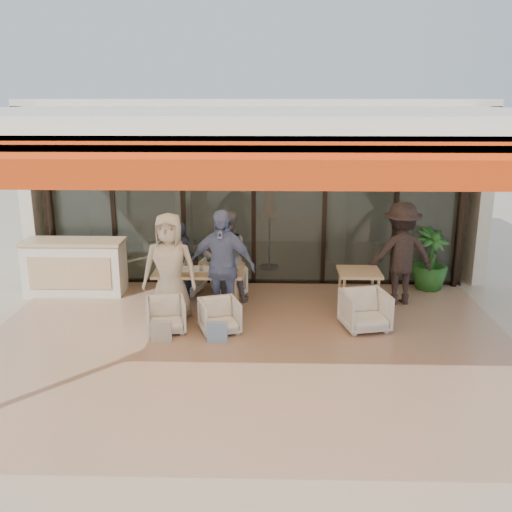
{
  "coord_description": "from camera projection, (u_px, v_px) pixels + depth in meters",
  "views": [
    {
      "loc": [
        0.33,
        -7.71,
        3.54
      ],
      "look_at": [
        0.1,
        0.9,
        1.15
      ],
      "focal_mm": 40.0,
      "sensor_mm": 36.0,
      "label": 1
    }
  ],
  "objects": [
    {
      "name": "diner_periwinkle",
      "position": [
        222.0,
        266.0,
        9.15
      ],
      "size": [
        1.16,
        0.64,
        1.86
      ],
      "primitive_type": "imported",
      "rotation": [
        0.0,
        0.0,
        -0.18
      ],
      "color": "#677CAD",
      "rests_on": "ground"
    },
    {
      "name": "glass_storefront",
      "position": [
        254.0,
        204.0,
        10.84
      ],
      "size": [
        8.08,
        0.1,
        3.2
      ],
      "color": "#9EADA3",
      "rests_on": "ground"
    },
    {
      "name": "diner_cream",
      "position": [
        170.0,
        268.0,
        9.18
      ],
      "size": [
        0.9,
        0.6,
        1.8
      ],
      "primitive_type": "imported",
      "rotation": [
        0.0,
        0.0,
        -0.03
      ],
      "color": "beige",
      "rests_on": "ground"
    },
    {
      "name": "standing_woman",
      "position": [
        401.0,
        254.0,
        9.93
      ],
      "size": [
        1.27,
        0.86,
        1.83
      ],
      "primitive_type": "imported",
      "rotation": [
        0.0,
        0.0,
        3.3
      ],
      "color": "black",
      "rests_on": "ground"
    },
    {
      "name": "side_table",
      "position": [
        359.0,
        277.0,
        9.59
      ],
      "size": [
        0.7,
        0.7,
        0.74
      ],
      "color": "tan",
      "rests_on": "ground"
    },
    {
      "name": "dining_table",
      "position": [
        199.0,
        272.0,
        9.67
      ],
      "size": [
        1.5,
        0.9,
        0.93
      ],
      "color": "tan",
      "rests_on": "ground"
    },
    {
      "name": "host_counter",
      "position": [
        75.0,
        267.0,
        10.53
      ],
      "size": [
        1.85,
        0.65,
        1.04
      ],
      "color": "silver",
      "rests_on": "ground"
    },
    {
      "name": "chair_near_left",
      "position": [
        166.0,
        314.0,
        8.86
      ],
      "size": [
        0.7,
        0.67,
        0.6
      ],
      "primitive_type": "imported",
      "rotation": [
        0.0,
        0.0,
        0.23
      ],
      "color": "white",
      "rests_on": "ground"
    },
    {
      "name": "chair_far_left",
      "position": [
        184.0,
        274.0,
        10.68
      ],
      "size": [
        0.82,
        0.79,
        0.71
      ],
      "primitive_type": "imported",
      "rotation": [
        0.0,
        0.0,
        2.91
      ],
      "color": "white",
      "rests_on": "ground"
    },
    {
      "name": "potted_palm",
      "position": [
        430.0,
        260.0,
        10.76
      ],
      "size": [
        0.91,
        0.91,
        1.19
      ],
      "primitive_type": "imported",
      "rotation": [
        0.0,
        0.0,
        0.5
      ],
      "color": "#1E5919",
      "rests_on": "ground"
    },
    {
      "name": "terrace_floor",
      "position": [
        248.0,
        347.0,
        8.38
      ],
      "size": [
        8.0,
        6.0,
        0.01
      ],
      "primitive_type": "cube",
      "color": "tan",
      "rests_on": "ground"
    },
    {
      "name": "tote_bag_cream",
      "position": [
        161.0,
        332.0,
        8.51
      ],
      "size": [
        0.3,
        0.1,
        0.34
      ],
      "primitive_type": "cube",
      "color": "silver",
      "rests_on": "ground"
    },
    {
      "name": "interior_block",
      "position": [
        257.0,
        158.0,
        12.9
      ],
      "size": [
        9.05,
        3.62,
        3.52
      ],
      "color": "silver",
      "rests_on": "ground"
    },
    {
      "name": "tote_bag_blue",
      "position": [
        217.0,
        333.0,
        8.49
      ],
      "size": [
        0.3,
        0.1,
        0.34
      ],
      "primitive_type": "cube",
      "color": "#99BFD8",
      "rests_on": "ground"
    },
    {
      "name": "diner_grey",
      "position": [
        226.0,
        257.0,
        10.04
      ],
      "size": [
        0.94,
        0.81,
        1.68
      ],
      "primitive_type": "imported",
      "rotation": [
        0.0,
        0.0,
        3.39
      ],
      "color": "slate",
      "rests_on": "ground"
    },
    {
      "name": "chair_near_right",
      "position": [
        220.0,
        315.0,
        8.84
      ],
      "size": [
        0.72,
        0.7,
        0.59
      ],
      "primitive_type": "imported",
      "rotation": [
        0.0,
        0.0,
        0.33
      ],
      "color": "white",
      "rests_on": "ground"
    },
    {
      "name": "side_chair",
      "position": [
        365.0,
        309.0,
        8.94
      ],
      "size": [
        0.8,
        0.76,
        0.69
      ],
      "primitive_type": "imported",
      "rotation": [
        0.0,
        0.0,
        0.22
      ],
      "color": "white",
      "rests_on": "ground"
    },
    {
      "name": "terrace_structure",
      "position": [
        246.0,
        122.0,
        7.26
      ],
      "size": [
        8.0,
        6.0,
        3.4
      ],
      "color": "silver",
      "rests_on": "ground"
    },
    {
      "name": "chair_far_right",
      "position": [
        228.0,
        277.0,
        10.67
      ],
      "size": [
        0.74,
        0.72,
        0.62
      ],
      "primitive_type": "imported",
      "rotation": [
        0.0,
        0.0,
        3.43
      ],
      "color": "white",
      "rests_on": "ground"
    },
    {
      "name": "ground",
      "position": [
        248.0,
        347.0,
        8.38
      ],
      "size": [
        70.0,
        70.0,
        0.0
      ],
      "primitive_type": "plane",
      "color": "#C6B293",
      "rests_on": "ground"
    },
    {
      "name": "diner_navy",
      "position": [
        179.0,
        262.0,
        10.09
      ],
      "size": [
        0.61,
        0.48,
        1.48
      ],
      "primitive_type": "imported",
      "rotation": [
        0.0,
        0.0,
        3.4
      ],
      "color": "#181E35",
      "rests_on": "ground"
    }
  ]
}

